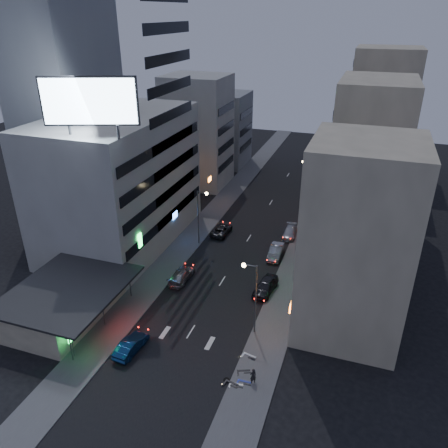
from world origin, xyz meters
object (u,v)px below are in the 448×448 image
at_px(scooter_silver_a, 244,380).
at_px(scooter_silver_b, 257,352).
at_px(scooter_black_a, 240,380).
at_px(road_car_silver, 181,275).
at_px(scooter_blue, 252,377).
at_px(scooter_black_b, 250,365).
at_px(road_car_blue, 131,345).
at_px(parked_car_right_far, 290,232).
at_px(parked_car_right_near, 265,286).
at_px(parked_car_right_mid, 276,252).
at_px(parked_car_left, 221,230).
at_px(person, 253,376).

xyz_separation_m(scooter_silver_a, scooter_silver_b, (0.22, 3.69, 0.06)).
distance_m(scooter_black_a, scooter_silver_b, 3.88).
distance_m(road_car_silver, scooter_blue, 18.37).
xyz_separation_m(scooter_black_a, scooter_black_b, (0.41, 2.09, -0.04)).
bearing_deg(road_car_silver, scooter_silver_a, 131.26).
relative_size(road_car_blue, scooter_black_b, 2.35).
relative_size(parked_car_right_far, scooter_black_a, 2.29).
bearing_deg(parked_car_right_near, scooter_black_a, -77.82).
bearing_deg(parked_car_right_mid, scooter_silver_b, -83.95).
height_order(road_car_silver, scooter_silver_a, road_car_silver).
bearing_deg(parked_car_right_far, scooter_black_a, -90.38).
relative_size(parked_car_left, road_car_blue, 1.11).
bearing_deg(scooter_silver_a, parked_car_left, 19.68).
distance_m(parked_car_right_mid, scooter_silver_a, 23.30).
relative_size(parked_car_right_far, scooter_silver_a, 2.49).
height_order(parked_car_right_near, scooter_black_a, parked_car_right_near).
bearing_deg(road_car_silver, parked_car_right_mid, -136.13).
xyz_separation_m(parked_car_right_near, scooter_black_b, (1.75, -12.69, -0.14)).
relative_size(parked_car_left, road_car_silver, 0.98).
xyz_separation_m(parked_car_right_far, person, (2.46, -29.17, 0.26)).
relative_size(scooter_black_a, scooter_silver_a, 1.09).
bearing_deg(scooter_silver_a, scooter_black_a, 109.12).
height_order(road_car_silver, scooter_black_b, road_car_silver).
height_order(road_car_silver, person, person).
distance_m(parked_car_right_near, scooter_blue, 14.31).
bearing_deg(scooter_black_b, parked_car_left, 3.01).
xyz_separation_m(parked_car_right_mid, scooter_silver_b, (2.61, -19.49, -0.03)).
relative_size(parked_car_right_near, road_car_blue, 1.11).
xyz_separation_m(person, scooter_blue, (-0.11, 0.02, -0.23)).
distance_m(person, scooter_blue, 0.25).
bearing_deg(scooter_blue, scooter_silver_b, 5.06).
distance_m(person, scooter_black_b, 1.62).
distance_m(parked_car_right_far, scooter_blue, 29.24).
height_order(parked_car_left, person, person).
bearing_deg(person, scooter_black_a, -6.36).
height_order(parked_car_left, scooter_blue, parked_car_left).
bearing_deg(parked_car_left, road_car_silver, 89.72).
xyz_separation_m(scooter_black_b, scooter_silver_b, (0.16, 1.74, 0.05)).
bearing_deg(person, scooter_silver_b, -118.58).
bearing_deg(road_car_silver, scooter_black_b, 135.76).
bearing_deg(scooter_silver_b, scooter_black_b, -173.40).
bearing_deg(scooter_blue, road_car_blue, 87.78).
xyz_separation_m(parked_car_right_near, scooter_silver_a, (1.70, -14.63, -0.15)).
xyz_separation_m(parked_car_left, scooter_black_b, (11.61, -25.19, 0.01)).
bearing_deg(parked_car_right_mid, parked_car_left, 155.06).
xyz_separation_m(scooter_black_a, scooter_silver_b, (0.57, 3.83, 0.01)).
xyz_separation_m(parked_car_right_mid, scooter_silver_a, (2.39, -23.18, -0.09)).
relative_size(road_car_silver, scooter_silver_b, 2.44).
bearing_deg(parked_car_right_mid, person, -83.81).
bearing_deg(scooter_silver_b, scooter_black_a, -176.62).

